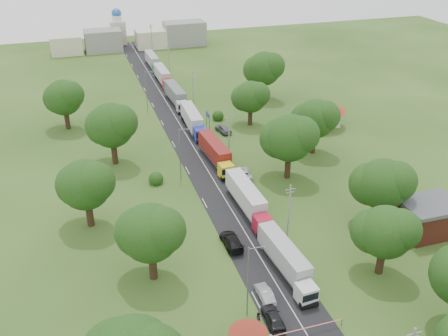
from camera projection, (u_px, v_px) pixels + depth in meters
name	position (u px, v px, depth m)	size (l,w,h in m)	color
ground	(237.00, 219.00, 78.43)	(260.00, 260.00, 0.00)	#294617
road	(203.00, 163.00, 95.30)	(8.00, 200.00, 0.04)	black
boom_barrier	(296.00, 331.00, 56.57)	(9.22, 0.35, 1.18)	slate
guard_booth	(248.00, 335.00, 54.42)	(4.40, 4.40, 3.45)	beige
info_sign	(208.00, 117.00, 107.93)	(0.12, 3.10, 4.10)	slate
pole_1	(289.00, 211.00, 71.80)	(1.60, 0.24, 9.00)	gray
pole_2	(229.00, 135.00, 95.41)	(1.60, 0.24, 9.00)	gray
pole_3	(193.00, 90.00, 119.03)	(1.60, 0.24, 9.00)	gray
pole_4	(169.00, 59.00, 142.65)	(1.60, 0.24, 9.00)	gray
pole_5	(152.00, 37.00, 166.27)	(1.60, 0.24, 9.00)	gray
lamp_0	(249.00, 278.00, 57.55)	(2.03, 0.22, 10.00)	slate
lamp_1	(181.00, 152.00, 87.07)	(2.03, 0.22, 10.00)	slate
lamp_2	(147.00, 89.00, 116.60)	(2.03, 0.22, 10.00)	slate
tree_2	(385.00, 231.00, 63.99)	(8.00, 8.00, 10.10)	#382616
tree_3	(382.00, 183.00, 73.74)	(8.80, 8.80, 11.07)	#382616
tree_4	(289.00, 138.00, 86.78)	(9.60, 9.60, 12.05)	#382616
tree_5	(315.00, 118.00, 96.20)	(8.80, 8.80, 11.07)	#382616
tree_6	(250.00, 97.00, 108.96)	(8.00, 8.00, 10.10)	#382616
tree_7	(264.00, 68.00, 123.44)	(9.60, 9.60, 12.05)	#382616
tree_10	(150.00, 232.00, 62.77)	(8.80, 8.80, 11.07)	#382616
tree_11	(85.00, 184.00, 73.57)	(8.80, 8.80, 11.07)	#382616
tree_12	(111.00, 125.00, 91.75)	(9.60, 9.60, 12.05)	#382616
tree_13	(64.00, 97.00, 106.78)	(8.80, 8.80, 11.07)	#382616
house_brick	(429.00, 217.00, 73.96)	(8.60, 6.60, 5.20)	maroon
house_cream	(322.00, 110.00, 109.99)	(10.08, 10.08, 5.80)	beige
distant_town	(135.00, 38.00, 169.77)	(52.00, 8.00, 8.00)	gray
church	(118.00, 29.00, 174.39)	(5.00, 5.00, 12.30)	beige
truck_0	(287.00, 260.00, 66.01)	(3.19, 14.17, 3.91)	silver
truck_1	(248.00, 199.00, 79.44)	(2.94, 15.08, 4.17)	#AA132A
truck_2	(216.00, 153.00, 94.44)	(3.25, 14.80, 4.09)	yellow
truck_3	(193.00, 120.00, 108.51)	(2.97, 15.12, 4.18)	#1D2EAF
truck_4	(176.00, 95.00, 122.68)	(3.10, 15.01, 4.15)	#B7B7B7
truck_5	(163.00, 76.00, 137.19)	(2.56, 14.40, 3.99)	#B21B27
truck_6	(152.00, 61.00, 150.82)	(2.50, 13.61, 3.77)	#2B7544
car_lane_front	(273.00, 318.00, 58.54)	(1.86, 4.63, 1.58)	black
car_lane_mid	(265.00, 294.00, 62.28)	(1.47, 4.22, 1.39)	#A5A7AD
car_lane_rear	(231.00, 241.00, 71.85)	(2.31, 5.69, 1.65)	black
car_verge_near	(243.00, 173.00, 90.12)	(2.52, 5.46, 1.52)	silver
car_verge_far	(223.00, 129.00, 107.83)	(1.98, 4.92, 1.68)	slate
pedestrian_booth	(259.00, 319.00, 58.19)	(0.86, 0.67, 1.76)	gray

